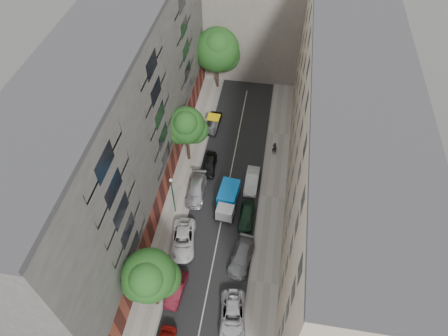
% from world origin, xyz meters
% --- Properties ---
extents(ground, '(120.00, 120.00, 0.00)m').
position_xyz_m(ground, '(0.00, 0.00, 0.00)').
color(ground, '#4C4C49').
rests_on(ground, ground).
extents(road_surface, '(8.00, 44.00, 0.02)m').
position_xyz_m(road_surface, '(0.00, 0.00, 0.01)').
color(road_surface, black).
rests_on(road_surface, ground).
extents(sidewalk_left, '(3.00, 44.00, 0.15)m').
position_xyz_m(sidewalk_left, '(-5.50, 0.00, 0.07)').
color(sidewalk_left, gray).
rests_on(sidewalk_left, ground).
extents(sidewalk_right, '(3.00, 44.00, 0.15)m').
position_xyz_m(sidewalk_right, '(5.50, 0.00, 0.07)').
color(sidewalk_right, gray).
rests_on(sidewalk_right, ground).
extents(building_left, '(8.00, 44.00, 20.00)m').
position_xyz_m(building_left, '(-11.00, 0.00, 10.00)').
color(building_left, '#484643').
rests_on(building_left, ground).
extents(building_right, '(8.00, 44.00, 20.00)m').
position_xyz_m(building_right, '(11.00, 0.00, 10.00)').
color(building_right, tan).
rests_on(building_right, ground).
extents(building_endcap, '(18.00, 12.00, 18.00)m').
position_xyz_m(building_endcap, '(0.00, 28.00, 9.00)').
color(building_endcap, gray).
rests_on(building_endcap, ground).
extents(tarp_truck, '(2.41, 5.21, 2.33)m').
position_xyz_m(tarp_truck, '(0.39, -2.09, 1.29)').
color(tarp_truck, black).
rests_on(tarp_truck, ground).
extents(car_left_1, '(1.75, 4.12, 1.32)m').
position_xyz_m(car_left_1, '(-2.99, -13.40, 0.66)').
color(car_left_1, '#4F0F19').
rests_on(car_left_1, ground).
extents(car_left_2, '(3.28, 5.73, 1.50)m').
position_xyz_m(car_left_2, '(-3.60, -7.80, 0.75)').
color(car_left_2, silver).
rests_on(car_left_2, ground).
extents(car_left_3, '(2.34, 5.28, 1.51)m').
position_xyz_m(car_left_3, '(-3.60, -0.82, 0.75)').
color(car_left_3, '#BBBABF').
rests_on(car_left_3, ground).
extents(car_left_4, '(1.85, 4.18, 1.40)m').
position_xyz_m(car_left_4, '(-2.80, 3.40, 0.70)').
color(car_left_4, black).
rests_on(car_left_4, ground).
extents(car_left_5, '(1.74, 4.43, 1.43)m').
position_xyz_m(car_left_5, '(-3.60, 11.00, 0.72)').
color(car_left_5, black).
rests_on(car_left_5, ground).
extents(car_right_0, '(2.99, 5.42, 1.44)m').
position_xyz_m(car_right_0, '(2.91, -15.06, 0.72)').
color(car_right_0, silver).
rests_on(car_right_0, ground).
extents(car_right_1, '(2.70, 5.15, 1.43)m').
position_xyz_m(car_right_1, '(2.93, -8.80, 0.71)').
color(car_right_1, slate).
rests_on(car_right_1, ground).
extents(car_right_2, '(1.75, 4.23, 1.43)m').
position_xyz_m(car_right_2, '(2.80, -3.64, 0.72)').
color(car_right_2, black).
rests_on(car_right_2, ground).
extents(car_right_3, '(1.59, 4.44, 1.46)m').
position_xyz_m(car_right_3, '(2.80, 1.60, 0.73)').
color(car_right_3, silver).
rests_on(car_right_3, ground).
extents(tree_near, '(5.11, 4.81, 8.56)m').
position_xyz_m(tree_near, '(-4.50, -14.89, 5.91)').
color(tree_near, '#382619').
rests_on(tree_near, sidewalk_left).
extents(tree_mid, '(4.90, 4.56, 8.34)m').
position_xyz_m(tree_mid, '(-5.58, 4.40, 5.80)').
color(tree_mid, '#382619').
rests_on(tree_mid, sidewalk_left).
extents(tree_far, '(6.48, 6.38, 9.65)m').
position_xyz_m(tree_far, '(-4.50, 19.89, 6.39)').
color(tree_far, '#382619').
rests_on(tree_far, sidewalk_left).
extents(lamp_post, '(0.36, 0.36, 5.82)m').
position_xyz_m(lamp_post, '(-5.46, -3.85, 3.78)').
color(lamp_post, '#185637').
rests_on(lamp_post, sidewalk_left).
extents(pedestrian, '(0.78, 0.65, 1.82)m').
position_xyz_m(pedestrian, '(5.08, 7.24, 1.06)').
color(pedestrian, black).
rests_on(pedestrian, sidewalk_right).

